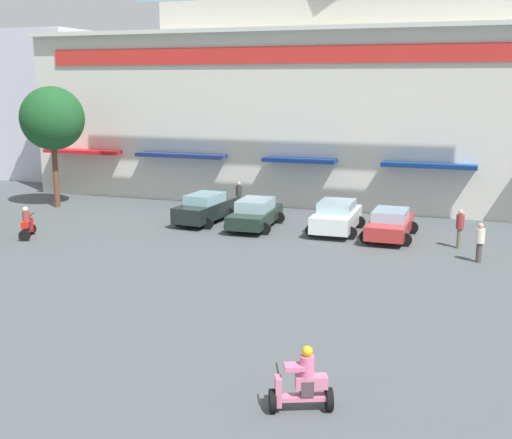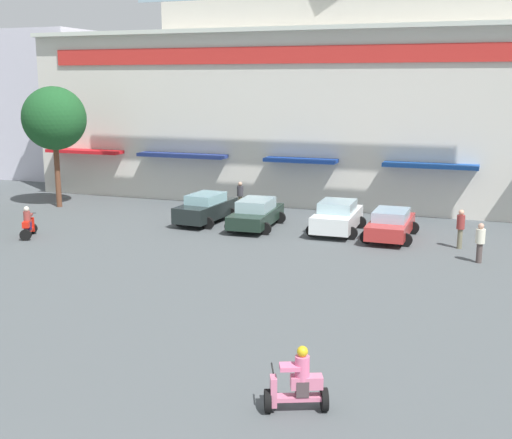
{
  "view_description": "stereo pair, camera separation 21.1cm",
  "coord_description": "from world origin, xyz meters",
  "px_view_note": "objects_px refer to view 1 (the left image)",
  "views": [
    {
      "loc": [
        6.44,
        -5.84,
        7.19
      ],
      "look_at": [
        -2.49,
        19.78,
        1.47
      ],
      "focal_mm": 46.43,
      "sensor_mm": 36.0,
      "label": 1
    },
    {
      "loc": [
        6.64,
        -5.77,
        7.19
      ],
      "look_at": [
        -2.49,
        19.78,
        1.47
      ],
      "focal_mm": 46.43,
      "sensor_mm": 36.0,
      "label": 2
    }
  ],
  "objects_px": {
    "plaza_tree_2": "(52,119)",
    "parked_car_1": "(255,213)",
    "pedestrian_0": "(239,195)",
    "pedestrian_1": "(480,240)",
    "scooter_rider_1": "(302,384)",
    "parked_car_0": "(205,208)",
    "pedestrian_2": "(460,226)",
    "scooter_rider_4": "(27,225)",
    "parked_car_2": "(336,217)",
    "parked_car_3": "(390,224)"
  },
  "relations": [
    {
      "from": "parked_car_0",
      "to": "pedestrian_1",
      "type": "bearing_deg",
      "value": -13.9
    },
    {
      "from": "parked_car_2",
      "to": "parked_car_3",
      "type": "bearing_deg",
      "value": -9.13
    },
    {
      "from": "pedestrian_1",
      "to": "pedestrian_2",
      "type": "bearing_deg",
      "value": 112.06
    },
    {
      "from": "plaza_tree_2",
      "to": "parked_car_2",
      "type": "xyz_separation_m",
      "value": [
        16.65,
        -1.09,
        -4.28
      ]
    },
    {
      "from": "scooter_rider_4",
      "to": "pedestrian_1",
      "type": "height_order",
      "value": "pedestrian_1"
    },
    {
      "from": "parked_car_1",
      "to": "scooter_rider_1",
      "type": "xyz_separation_m",
      "value": [
        7.12,
        -17.21,
        -0.1
      ]
    },
    {
      "from": "parked_car_1",
      "to": "scooter_rider_1",
      "type": "distance_m",
      "value": 18.62
    },
    {
      "from": "scooter_rider_4",
      "to": "pedestrian_1",
      "type": "xyz_separation_m",
      "value": [
        19.92,
        2.46,
        0.3
      ]
    },
    {
      "from": "plaza_tree_2",
      "to": "scooter_rider_1",
      "type": "distance_m",
      "value": 27.53
    },
    {
      "from": "parked_car_0",
      "to": "parked_car_1",
      "type": "xyz_separation_m",
      "value": [
        2.83,
        -0.3,
        -0.04
      ]
    },
    {
      "from": "parked_car_1",
      "to": "scooter_rider_4",
      "type": "distance_m",
      "value": 10.81
    },
    {
      "from": "scooter_rider_1",
      "to": "plaza_tree_2",
      "type": "bearing_deg",
      "value": 136.64
    },
    {
      "from": "plaza_tree_2",
      "to": "parked_car_0",
      "type": "xyz_separation_m",
      "value": [
        9.8,
        -1.15,
        -4.29
      ]
    },
    {
      "from": "parked_car_3",
      "to": "pedestrian_0",
      "type": "relative_size",
      "value": 2.44
    },
    {
      "from": "parked_car_2",
      "to": "pedestrian_0",
      "type": "xyz_separation_m",
      "value": [
        -6.18,
        3.1,
        0.2
      ]
    },
    {
      "from": "parked_car_1",
      "to": "pedestrian_2",
      "type": "distance_m",
      "value": 9.79
    },
    {
      "from": "pedestrian_0",
      "to": "pedestrian_1",
      "type": "bearing_deg",
      "value": -26.92
    },
    {
      "from": "pedestrian_1",
      "to": "parked_car_0",
      "type": "bearing_deg",
      "value": 166.1
    },
    {
      "from": "pedestrian_2",
      "to": "pedestrian_0",
      "type": "bearing_deg",
      "value": 159.87
    },
    {
      "from": "pedestrian_1",
      "to": "pedestrian_2",
      "type": "relative_size",
      "value": 0.94
    },
    {
      "from": "parked_car_3",
      "to": "pedestrian_1",
      "type": "xyz_separation_m",
      "value": [
        3.97,
        -2.96,
        0.22
      ]
    },
    {
      "from": "parked_car_2",
      "to": "pedestrian_1",
      "type": "xyz_separation_m",
      "value": [
        6.59,
        -3.38,
        0.14
      ]
    },
    {
      "from": "pedestrian_0",
      "to": "parked_car_1",
      "type": "bearing_deg",
      "value": -57.91
    },
    {
      "from": "parked_car_3",
      "to": "plaza_tree_2",
      "type": "bearing_deg",
      "value": 175.51
    },
    {
      "from": "parked_car_1",
      "to": "pedestrian_2",
      "type": "relative_size",
      "value": 2.56
    },
    {
      "from": "scooter_rider_1",
      "to": "pedestrian_0",
      "type": "bearing_deg",
      "value": 114.19
    },
    {
      "from": "parked_car_2",
      "to": "pedestrian_1",
      "type": "distance_m",
      "value": 7.41
    },
    {
      "from": "pedestrian_0",
      "to": "pedestrian_2",
      "type": "bearing_deg",
      "value": -20.13
    },
    {
      "from": "scooter_rider_4",
      "to": "parked_car_0",
      "type": "bearing_deg",
      "value": 41.72
    },
    {
      "from": "parked_car_1",
      "to": "pedestrian_0",
      "type": "bearing_deg",
      "value": 122.09
    },
    {
      "from": "scooter_rider_1",
      "to": "pedestrian_2",
      "type": "relative_size",
      "value": 0.89
    },
    {
      "from": "parked_car_3",
      "to": "pedestrian_2",
      "type": "bearing_deg",
      "value": -15.19
    },
    {
      "from": "parked_car_1",
      "to": "parked_car_3",
      "type": "relative_size",
      "value": 1.06
    },
    {
      "from": "scooter_rider_1",
      "to": "pedestrian_2",
      "type": "xyz_separation_m",
      "value": [
        2.62,
        16.3,
        0.36
      ]
    },
    {
      "from": "parked_car_2",
      "to": "pedestrian_0",
      "type": "bearing_deg",
      "value": 153.36
    },
    {
      "from": "parked_car_2",
      "to": "pedestrian_2",
      "type": "xyz_separation_m",
      "value": [
        5.73,
        -1.27,
        0.21
      ]
    },
    {
      "from": "parked_car_1",
      "to": "parked_car_2",
      "type": "relative_size",
      "value": 1.08
    },
    {
      "from": "parked_car_2",
      "to": "pedestrian_2",
      "type": "distance_m",
      "value": 5.87
    },
    {
      "from": "pedestrian_2",
      "to": "parked_car_3",
      "type": "bearing_deg",
      "value": 164.81
    },
    {
      "from": "parked_car_0",
      "to": "pedestrian_1",
      "type": "height_order",
      "value": "pedestrian_1"
    },
    {
      "from": "parked_car_3",
      "to": "pedestrian_2",
      "type": "relative_size",
      "value": 2.42
    },
    {
      "from": "plaza_tree_2",
      "to": "pedestrian_0",
      "type": "xyz_separation_m",
      "value": [
        10.47,
        2.01,
        -4.08
      ]
    },
    {
      "from": "parked_car_1",
      "to": "pedestrian_1",
      "type": "relative_size",
      "value": 2.71
    },
    {
      "from": "pedestrian_2",
      "to": "scooter_rider_4",
      "type": "bearing_deg",
      "value": -166.5
    },
    {
      "from": "pedestrian_1",
      "to": "scooter_rider_1",
      "type": "bearing_deg",
      "value": -103.79
    },
    {
      "from": "pedestrian_0",
      "to": "pedestrian_1",
      "type": "relative_size",
      "value": 1.05
    },
    {
      "from": "parked_car_3",
      "to": "pedestrian_2",
      "type": "distance_m",
      "value": 3.23
    },
    {
      "from": "parked_car_0",
      "to": "parked_car_3",
      "type": "height_order",
      "value": "parked_car_0"
    },
    {
      "from": "plaza_tree_2",
      "to": "parked_car_1",
      "type": "distance_m",
      "value": 13.44
    },
    {
      "from": "parked_car_0",
      "to": "parked_car_1",
      "type": "relative_size",
      "value": 0.97
    }
  ]
}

